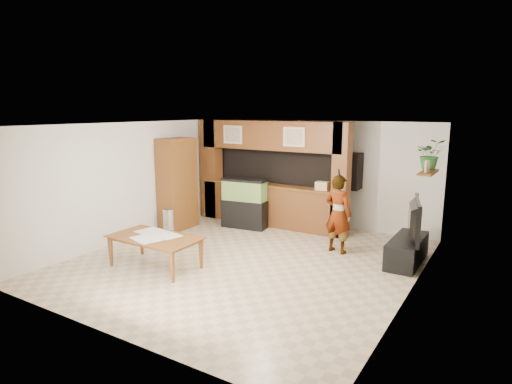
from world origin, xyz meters
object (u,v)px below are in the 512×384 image
Objects in this scene: person at (338,214)px; pantry_cabinet at (177,184)px; television at (409,219)px; aquarium at (244,204)px; dining_table at (154,252)px.

pantry_cabinet is at bearing 15.49° from person.
person is at bearing 4.33° from pantry_cabinet.
pantry_cabinet is at bearing 80.54° from television.
television is 0.83× the size of person.
person is (2.61, -0.55, 0.21)m from aquarium.
person is (-1.36, -0.10, -0.06)m from television.
pantry_cabinet is 1.66× the size of television.
person reaches higher than dining_table.
person reaches higher than aquarium.
dining_table is at bearing 56.84° from person.
pantry_cabinet is 4.02m from person.
television reaches higher than dining_table.
aquarium is (1.38, 0.85, -0.50)m from pantry_cabinet.
person is 3.67m from dining_table.
dining_table is (-3.90, -2.70, -0.57)m from television.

